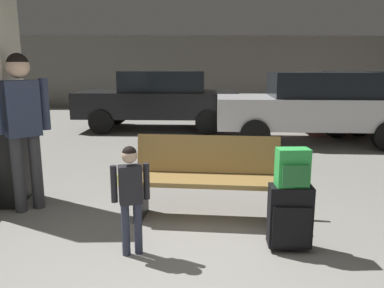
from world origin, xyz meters
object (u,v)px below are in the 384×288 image
at_px(backpack_bright, 293,168).
at_px(parked_car_side, 377,100).
at_px(parked_car_near, 314,105).
at_px(suitcase, 290,216).
at_px(child, 130,189).
at_px(bench, 207,178).
at_px(parked_car_far, 160,98).
at_px(adult, 22,116).

distance_m(backpack_bright, parked_car_side, 7.33).
relative_size(parked_car_side, parked_car_near, 0.98).
xyz_separation_m(suitcase, parked_car_near, (1.91, 4.93, 0.48)).
xyz_separation_m(child, parked_car_side, (5.34, 6.24, 0.20)).
relative_size(bench, backpack_bright, 4.87).
xyz_separation_m(bench, suitcase, (0.70, -0.79, -0.12)).
xyz_separation_m(backpack_bright, parked_car_far, (-1.53, 6.77, 0.03)).
height_order(bench, child, child).
bearing_deg(adult, suitcase, -21.26).
xyz_separation_m(bench, backpack_bright, (0.70, -0.79, 0.33)).
height_order(child, parked_car_near, parked_car_near).
distance_m(child, adult, 1.80).
bearing_deg(parked_car_far, parked_car_side, -6.02).
xyz_separation_m(suitcase, child, (-1.41, -0.04, 0.29)).
bearing_deg(parked_car_near, parked_car_far, 151.90).
xyz_separation_m(child, parked_car_near, (3.32, 4.98, 0.20)).
relative_size(adult, parked_car_near, 0.42).
bearing_deg(child, backpack_bright, 1.77).
relative_size(bench, parked_car_near, 0.39).
bearing_deg(bench, child, -130.48).
distance_m(adult, parked_car_far, 5.84).
xyz_separation_m(parked_car_side, parked_car_far, (-5.46, 0.58, 0.00)).
bearing_deg(child, suitcase, 1.79).
xyz_separation_m(backpack_bright, adult, (-2.74, 1.07, 0.33)).
xyz_separation_m(child, parked_car_far, (-0.12, 6.82, 0.20)).
relative_size(bench, child, 1.68).
xyz_separation_m(suitcase, parked_car_far, (-1.53, 6.77, 0.48)).
bearing_deg(bench, adult, 172.42).
distance_m(child, parked_car_side, 8.21).
bearing_deg(bench, suitcase, -48.66).
height_order(adult, parked_car_side, adult).
distance_m(bench, backpack_bright, 1.11).
bearing_deg(parked_car_far, suitcase, -77.24).
bearing_deg(adult, parked_car_side, 37.59).
relative_size(adult, parked_car_far, 0.42).
height_order(child, adult, adult).
bearing_deg(child, parked_car_near, 56.30).
height_order(suitcase, parked_car_far, parked_car_far).
distance_m(suitcase, backpack_bright, 0.45).
bearing_deg(child, parked_car_far, 91.01).
bearing_deg(child, bench, 49.52).
height_order(parked_car_side, parked_car_far, same).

